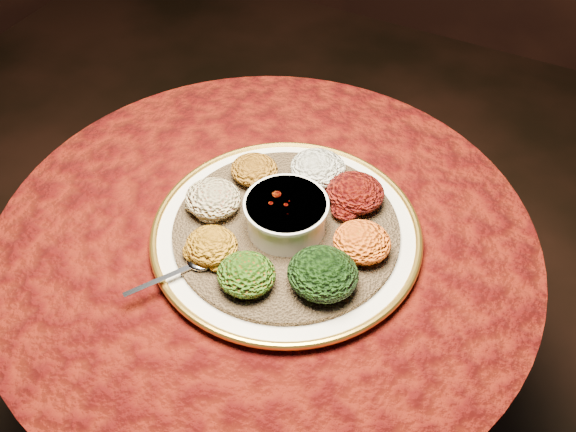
% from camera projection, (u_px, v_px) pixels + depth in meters
% --- Properties ---
extents(table, '(0.96, 0.96, 0.73)m').
position_uv_depth(table, '(267.00, 295.00, 1.26)').
color(table, black).
rests_on(table, ground).
extents(platter, '(0.51, 0.51, 0.02)m').
position_uv_depth(platter, '(286.00, 233.00, 1.11)').
color(platter, white).
rests_on(platter, table).
extents(injera, '(0.51, 0.51, 0.01)m').
position_uv_depth(injera, '(286.00, 229.00, 1.10)').
color(injera, brown).
rests_on(injera, platter).
extents(stew_bowl, '(0.14, 0.14, 0.06)m').
position_uv_depth(stew_bowl, '(286.00, 213.00, 1.07)').
color(stew_bowl, silver).
rests_on(stew_bowl, injera).
extents(spoon, '(0.09, 0.13, 0.01)m').
position_uv_depth(spoon, '(192.00, 266.00, 1.03)').
color(spoon, silver).
rests_on(spoon, injera).
extents(portion_ayib, '(0.10, 0.10, 0.05)m').
position_uv_depth(portion_ayib, '(318.00, 168.00, 1.16)').
color(portion_ayib, silver).
rests_on(portion_ayib, injera).
extents(portion_kitfo, '(0.10, 0.10, 0.05)m').
position_uv_depth(portion_kitfo, '(355.00, 193.00, 1.12)').
color(portion_kitfo, black).
rests_on(portion_kitfo, injera).
extents(portion_tikil, '(0.10, 0.09, 0.05)m').
position_uv_depth(portion_tikil, '(362.00, 242.00, 1.05)').
color(portion_tikil, '#B8690F').
rests_on(portion_tikil, injera).
extents(portion_gomen, '(0.11, 0.11, 0.05)m').
position_uv_depth(portion_gomen, '(323.00, 274.00, 1.00)').
color(portion_gomen, black).
rests_on(portion_gomen, injera).
extents(portion_mixveg, '(0.09, 0.09, 0.05)m').
position_uv_depth(portion_mixveg, '(246.00, 274.00, 1.00)').
color(portion_mixveg, '#992D09').
rests_on(portion_mixveg, injera).
extents(portion_kik, '(0.09, 0.08, 0.04)m').
position_uv_depth(portion_kik, '(212.00, 245.00, 1.04)').
color(portion_kik, '#BD7310').
rests_on(portion_kik, injera).
extents(portion_timatim, '(0.10, 0.09, 0.05)m').
position_uv_depth(portion_timatim, '(213.00, 199.00, 1.11)').
color(portion_timatim, maroon).
rests_on(portion_timatim, injera).
extents(portion_shiro, '(0.09, 0.08, 0.04)m').
position_uv_depth(portion_shiro, '(254.00, 170.00, 1.17)').
color(portion_shiro, '#945711').
rests_on(portion_shiro, injera).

